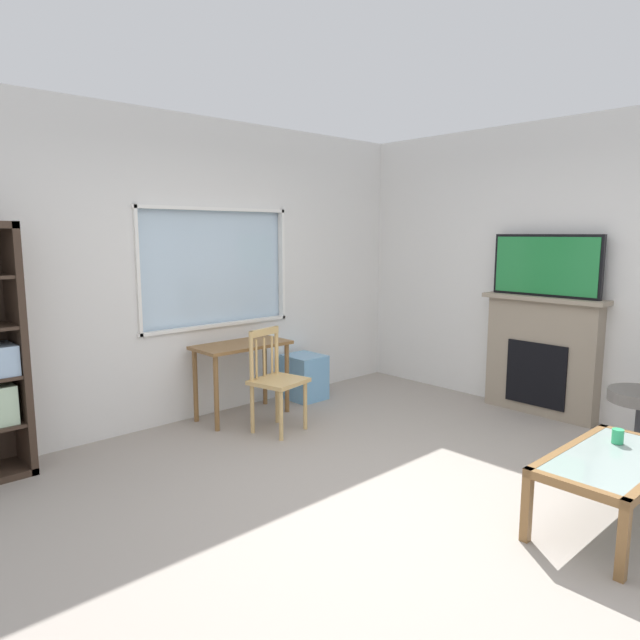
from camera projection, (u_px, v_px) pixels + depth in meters
name	position (u px, v px, depth m)	size (l,w,h in m)	color
ground	(387.00, 505.00, 3.66)	(6.17, 5.87, 0.02)	#9E9389
wall_back_with_window	(185.00, 271.00, 5.20)	(5.17, 0.15, 2.77)	silver
wall_right	(577.00, 270.00, 5.23)	(0.12, 5.07, 2.77)	silver
desk_under_window	(242.00, 356.00, 5.31)	(0.90, 0.45, 0.71)	brown
wooden_chair	(275.00, 379.00, 4.95)	(0.50, 0.48, 0.90)	tan
plastic_drawer_unit	(304.00, 377.00, 5.95)	(0.35, 0.40, 0.47)	#72ADDB
fireplace	(541.00, 355.00, 5.41)	(0.26, 1.16, 1.14)	gray
tv	(546.00, 266.00, 5.26)	(0.06, 1.03, 0.58)	black
coffee_table	(612.00, 467.00, 3.33)	(1.09, 0.56, 0.43)	#8C9E99
sippy_cup	(618.00, 436.00, 3.52)	(0.07, 0.07, 0.09)	#33B770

